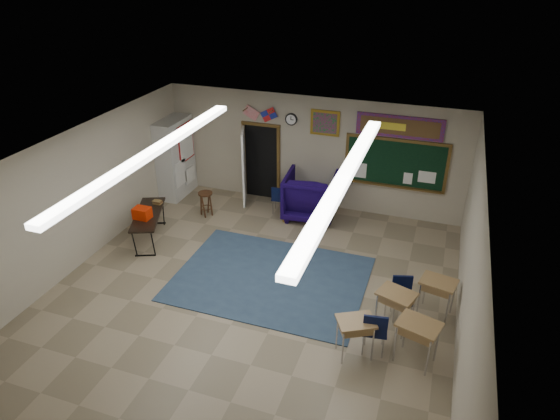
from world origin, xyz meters
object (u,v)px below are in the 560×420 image
(wingback_armchair, at_px, (311,195))
(student_desk_front_left, at_px, (395,308))
(student_desk_front_right, at_px, (436,296))
(folding_table, at_px, (149,225))
(wooden_stool, at_px, (206,204))

(wingback_armchair, relative_size, student_desk_front_left, 1.69)
(student_desk_front_left, xyz_separation_m, student_desk_front_right, (0.69, 0.64, -0.01))
(wingback_armchair, height_order, folding_table, wingback_armchair)
(student_desk_front_right, xyz_separation_m, folding_table, (-6.68, 0.62, -0.05))
(student_desk_front_left, relative_size, student_desk_front_right, 1.01)
(wingback_armchair, height_order, student_desk_front_right, wingback_armchair)
(folding_table, bearing_deg, student_desk_front_right, -27.48)
(wingback_armchair, relative_size, student_desk_front_right, 1.71)
(wingback_armchair, xyz_separation_m, student_desk_front_left, (2.67, -3.67, -0.16))
(student_desk_front_right, bearing_deg, folding_table, -172.78)
(wooden_stool, bearing_deg, wingback_armchair, 18.16)
(wingback_armchair, height_order, student_desk_front_left, wingback_armchair)
(student_desk_front_left, xyz_separation_m, wooden_stool, (-5.26, 2.82, -0.10))
(wingback_armchair, bearing_deg, folding_table, 31.32)
(wingback_armchair, relative_size, wooden_stool, 2.00)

